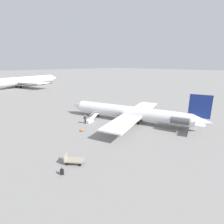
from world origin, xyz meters
name	(u,v)px	position (x,y,z in m)	size (l,w,h in m)	color
ground_plane	(129,121)	(0.00, 0.00, 0.00)	(600.00, 600.00, 0.00)	gray
airplane_main	(133,113)	(-0.85, -0.29, 1.93)	(28.17, 21.92, 6.47)	white
airplane_taxiing_distant	(22,81)	(69.95, -2.25, 3.11)	(32.54, 42.30, 10.43)	silver
boarding_stairs	(90,120)	(5.31, 5.83, 0.37)	(2.29, 4.12, 1.64)	silver
passenger	(85,119)	(5.03, 7.17, 1.00)	(0.43, 0.57, 1.74)	#23232D
luggage_cart	(73,160)	(-5.61, 16.52, 0.46)	(2.39, 2.26, 1.22)	#9E937F
suitcase	(62,172)	(-6.62, 18.53, 0.33)	(0.40, 0.42, 0.88)	black
traffic_cone_near_stairs	(82,129)	(2.25, 9.97, 0.29)	(0.57, 0.57, 0.63)	black
traffic_cone_near_cart	(76,159)	(-5.28, 15.94, 0.25)	(0.50, 0.50, 0.55)	black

